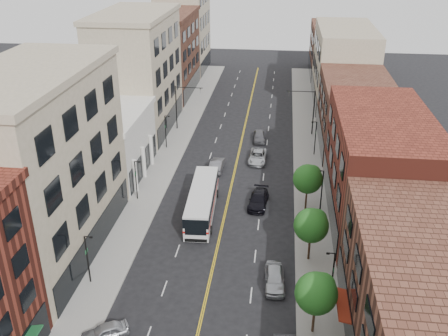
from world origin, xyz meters
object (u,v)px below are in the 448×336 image
at_px(car_angle_a, 105,332).
at_px(car_lane_b, 258,157).
at_px(car_parked_far, 275,278).
at_px(car_lane_c, 259,136).
at_px(city_bus, 202,200).
at_px(car_lane_behind, 217,165).
at_px(car_lane_a, 258,200).

xyz_separation_m(car_angle_a, car_lane_b, (10.23, 35.51, 0.08)).
bearing_deg(car_parked_far, car_lane_b, 93.08).
relative_size(car_parked_far, car_lane_c, 1.04).
distance_m(car_angle_a, car_parked_far, 15.72).
bearing_deg(car_lane_b, city_bus, -107.57).
height_order(car_lane_behind, car_lane_a, car_lane_behind).
distance_m(car_lane_behind, car_lane_b, 6.42).
distance_m(car_lane_behind, car_lane_a, 10.99).
distance_m(car_parked_far, car_lane_b, 27.40).
relative_size(car_lane_behind, car_lane_a, 0.91).
height_order(car_parked_far, car_lane_a, car_parked_far).
relative_size(city_bus, car_lane_c, 2.78).
relative_size(car_parked_far, car_lane_behind, 0.99).
bearing_deg(car_angle_a, city_bus, 136.97).
bearing_deg(car_lane_behind, car_parked_far, 110.95).
bearing_deg(car_lane_c, car_lane_a, -90.64).
bearing_deg(city_bus, car_parked_far, -56.64).
bearing_deg(car_lane_a, city_bus, -151.58).
distance_m(car_lane_behind, car_lane_c, 12.28).
distance_m(car_parked_far, car_lane_a, 14.80).
relative_size(car_lane_b, car_lane_c, 1.17).
xyz_separation_m(car_parked_far, car_lane_behind, (-8.51, 23.70, -0.02)).
bearing_deg(car_angle_a, car_lane_behind, 141.51).
bearing_deg(car_parked_far, car_angle_a, -151.67).
bearing_deg(car_parked_far, car_lane_c, 91.97).
xyz_separation_m(car_lane_a, car_lane_b, (-0.81, 12.60, -0.02)).
relative_size(city_bus, car_lane_b, 2.37).
height_order(car_lane_a, car_lane_c, car_lane_c).
xyz_separation_m(car_angle_a, car_parked_far, (13.36, 8.29, 0.15)).
height_order(car_lane_behind, car_lane_c, car_lane_behind).
xyz_separation_m(car_parked_far, car_lane_c, (-3.32, 34.84, -0.03)).
height_order(city_bus, car_lane_b, city_bus).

